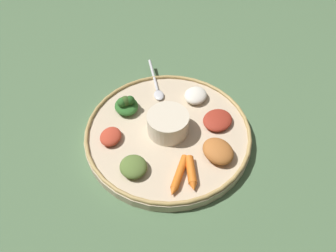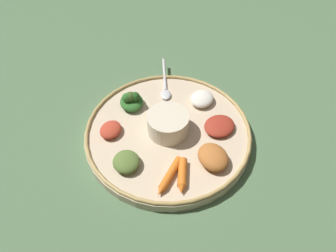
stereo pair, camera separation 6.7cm
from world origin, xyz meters
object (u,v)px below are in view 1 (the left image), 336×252
object	(u,v)px
center_bowl	(168,123)
greens_pile	(126,105)
spoon	(156,86)
carrot_outer	(191,173)
carrot_near_spoon	(179,175)

from	to	relation	value
center_bowl	greens_pile	size ratio (longest dim) A/B	1.26
center_bowl	spoon	xyz separation A→B (m)	(-0.06, -0.13, -0.02)
center_bowl	carrot_outer	size ratio (longest dim) A/B	1.23
spoon	carrot_outer	size ratio (longest dim) A/B	2.04
center_bowl	greens_pile	xyz separation A→B (m)	(0.04, -0.10, -0.01)
center_bowl	spoon	size ratio (longest dim) A/B	0.60
center_bowl	greens_pile	world-z (taller)	center_bowl
greens_pile	spoon	bearing A→B (deg)	-164.59
spoon	greens_pile	world-z (taller)	greens_pile
spoon	carrot_outer	xyz separation A→B (m)	(0.08, 0.25, 0.00)
carrot_near_spoon	center_bowl	bearing A→B (deg)	-114.29
center_bowl	spoon	distance (m)	0.14
center_bowl	carrot_near_spoon	size ratio (longest dim) A/B	1.11
greens_pile	carrot_outer	world-z (taller)	greens_pile
center_bowl	spoon	world-z (taller)	center_bowl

